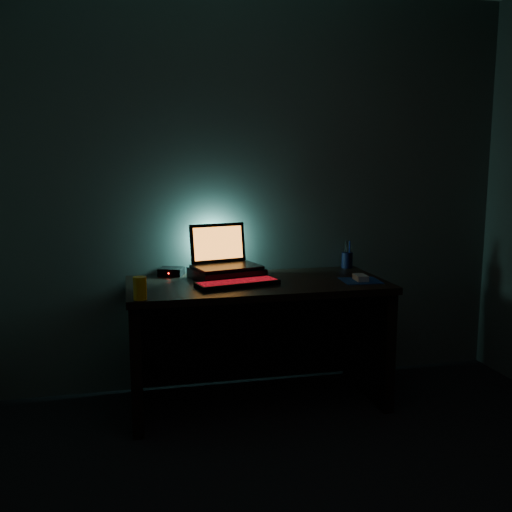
{
  "coord_description": "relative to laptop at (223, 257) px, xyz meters",
  "views": [
    {
      "loc": [
        -0.73,
        -1.56,
        1.43
      ],
      "look_at": [
        -0.02,
        1.57,
        0.91
      ],
      "focal_mm": 40.0,
      "sensor_mm": 36.0,
      "label": 1
    }
  ],
  "objects": [
    {
      "name": "keyboard",
      "position": [
        0.03,
        -0.28,
        -0.11
      ],
      "size": [
        0.49,
        0.25,
        0.03
      ],
      "rotation": [
        0.0,
        0.0,
        0.23
      ],
      "color": "black",
      "rests_on": "desk"
    },
    {
      "name": "riser",
      "position": [
        0.01,
        -0.05,
        -0.09
      ],
      "size": [
        0.46,
        0.39,
        0.06
      ],
      "primitive_type": "cube",
      "rotation": [
        0.0,
        0.0,
        0.25
      ],
      "color": "black",
      "rests_on": "desk"
    },
    {
      "name": "desk",
      "position": [
        0.17,
        -0.14,
        -0.38
      ],
      "size": [
        1.5,
        0.7,
        0.75
      ],
      "color": "black",
      "rests_on": "ground"
    },
    {
      "name": "laptop",
      "position": [
        0.0,
        0.0,
        0.0
      ],
      "size": [
        0.43,
        0.36,
        0.26
      ],
      "rotation": [
        0.0,
        0.0,
        0.25
      ],
      "color": "black",
      "rests_on": "riser"
    },
    {
      "name": "juice_glass",
      "position": [
        -0.51,
        -0.49,
        -0.06
      ],
      "size": [
        0.08,
        0.08,
        0.12
      ],
      "primitive_type": "cylinder",
      "rotation": [
        0.0,
        0.0,
        0.23
      ],
      "color": "#FFBA0D",
      "rests_on": "desk"
    },
    {
      "name": "router",
      "position": [
        -0.31,
        0.11,
        -0.1
      ],
      "size": [
        0.17,
        0.16,
        0.05
      ],
      "rotation": [
        0.0,
        0.0,
        -0.37
      ],
      "color": "black",
      "rests_on": "desk"
    },
    {
      "name": "pen_cup",
      "position": [
        0.85,
        0.11,
        -0.07
      ],
      "size": [
        0.08,
        0.08,
        0.1
      ],
      "primitive_type": "cylinder",
      "rotation": [
        0.0,
        0.0,
        -0.06
      ],
      "color": "black",
      "rests_on": "desk"
    },
    {
      "name": "room",
      "position": [
        0.17,
        -1.81,
        0.38
      ],
      "size": [
        3.5,
        4.0,
        2.5
      ],
      "color": "black",
      "rests_on": "ground"
    },
    {
      "name": "mouse",
      "position": [
        0.76,
        -0.31,
        -0.1
      ],
      "size": [
        0.07,
        0.11,
        0.03
      ],
      "primitive_type": "cube",
      "rotation": [
        0.0,
        0.0,
        -0.07
      ],
      "color": "#9D9EA2",
      "rests_on": "mousepad"
    },
    {
      "name": "mousepad",
      "position": [
        0.76,
        -0.31,
        -0.12
      ],
      "size": [
        0.23,
        0.21,
        0.0
      ],
      "primitive_type": "cube",
      "rotation": [
        0.0,
        0.0,
        -0.07
      ],
      "color": "navy",
      "rests_on": "desk"
    }
  ]
}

